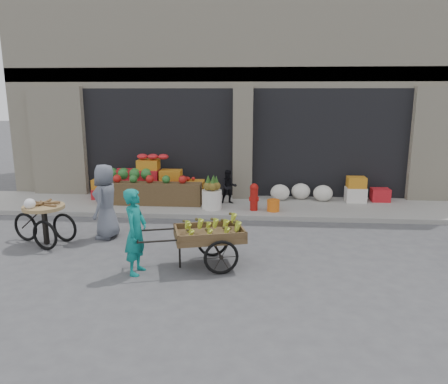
# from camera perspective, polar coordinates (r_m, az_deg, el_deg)

# --- Properties ---
(ground) EXTENTS (80.00, 80.00, 0.00)m
(ground) POSITION_cam_1_polar(r_m,az_deg,el_deg) (8.06, 1.06, -9.80)
(ground) COLOR #424244
(ground) RESTS_ON ground
(sidewalk) EXTENTS (18.00, 2.20, 0.12)m
(sidewalk) POSITION_cam_1_polar(r_m,az_deg,el_deg) (11.92, 2.25, -1.93)
(sidewalk) COLOR gray
(sidewalk) RESTS_ON ground
(building) EXTENTS (14.00, 6.45, 7.00)m
(building) POSITION_cam_1_polar(r_m,az_deg,el_deg) (15.46, 2.97, 13.84)
(building) COLOR beige
(building) RESTS_ON ground
(fruit_display) EXTENTS (3.10, 1.12, 1.24)m
(fruit_display) POSITION_cam_1_polar(r_m,az_deg,el_deg) (12.40, -9.21, 1.39)
(fruit_display) COLOR red
(fruit_display) RESTS_ON sidewalk
(pineapple_bin) EXTENTS (0.52, 0.52, 0.50)m
(pineapple_bin) POSITION_cam_1_polar(r_m,az_deg,el_deg) (11.42, -1.60, -0.99)
(pineapple_bin) COLOR silver
(pineapple_bin) RESTS_ON sidewalk
(fire_hydrant) EXTENTS (0.22, 0.22, 0.71)m
(fire_hydrant) POSITION_cam_1_polar(r_m,az_deg,el_deg) (11.27, 3.94, -0.50)
(fire_hydrant) COLOR #A5140F
(fire_hydrant) RESTS_ON sidewalk
(orange_bucket) EXTENTS (0.32, 0.32, 0.30)m
(orange_bucket) POSITION_cam_1_polar(r_m,az_deg,el_deg) (11.29, 6.46, -1.75)
(orange_bucket) COLOR orange
(orange_bucket) RESTS_ON sidewalk
(right_bay_goods) EXTENTS (3.35, 0.60, 0.70)m
(right_bay_goods) POSITION_cam_1_polar(r_m,az_deg,el_deg) (12.61, 14.34, 0.11)
(right_bay_goods) COLOR silver
(right_bay_goods) RESTS_ON sidewalk
(seated_person) EXTENTS (0.51, 0.43, 0.93)m
(seated_person) POSITION_cam_1_polar(r_m,az_deg,el_deg) (11.92, 0.61, 0.67)
(seated_person) COLOR black
(seated_person) RESTS_ON sidewalk
(banana_cart) EXTENTS (2.24, 1.35, 0.88)m
(banana_cart) POSITION_cam_1_polar(r_m,az_deg,el_deg) (7.92, -2.26, -5.29)
(banana_cart) COLOR brown
(banana_cart) RESTS_ON ground
(vendor_woman) EXTENTS (0.42, 0.59, 1.52)m
(vendor_woman) POSITION_cam_1_polar(r_m,az_deg,el_deg) (7.72, -11.47, -5.10)
(vendor_woman) COLOR #0F7771
(vendor_woman) RESTS_ON ground
(tricycle_cart) EXTENTS (1.46, 1.05, 0.95)m
(tricycle_cart) POSITION_cam_1_polar(r_m,az_deg,el_deg) (9.79, -22.42, -3.16)
(tricycle_cart) COLOR #9E7F51
(tricycle_cart) RESTS_ON ground
(vendor_grey) EXTENTS (0.58, 0.83, 1.62)m
(vendor_grey) POSITION_cam_1_polar(r_m,az_deg,el_deg) (9.74, -15.18, -1.20)
(vendor_grey) COLOR slate
(vendor_grey) RESTS_ON ground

